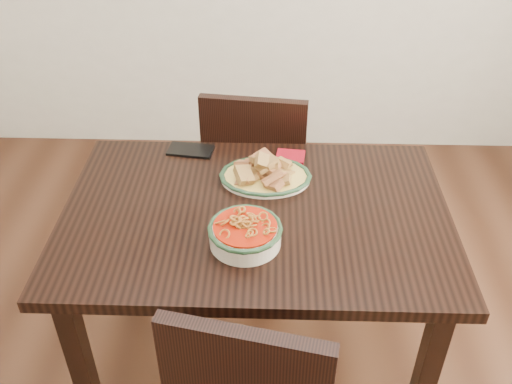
{
  "coord_description": "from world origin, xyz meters",
  "views": [
    {
      "loc": [
        0.03,
        -1.34,
        1.88
      ],
      "look_at": [
        -0.02,
        0.11,
        0.81
      ],
      "focal_mm": 40.0,
      "sensor_mm": 36.0,
      "label": 1
    }
  ],
  "objects_px": {
    "noodle_bowl": "(245,232)",
    "smartphone": "(191,150)",
    "fish_plate": "(265,169)",
    "chair_far": "(257,169)",
    "dining_table": "(256,233)"
  },
  "relations": [
    {
      "from": "fish_plate",
      "to": "chair_far",
      "type": "bearing_deg",
      "value": 95.54
    },
    {
      "from": "fish_plate",
      "to": "noodle_bowl",
      "type": "xyz_separation_m",
      "value": [
        -0.05,
        -0.33,
        -0.0
      ]
    },
    {
      "from": "fish_plate",
      "to": "smartphone",
      "type": "xyz_separation_m",
      "value": [
        -0.28,
        0.17,
        -0.04
      ]
    },
    {
      "from": "dining_table",
      "to": "smartphone",
      "type": "distance_m",
      "value": 0.44
    },
    {
      "from": "noodle_bowl",
      "to": "smartphone",
      "type": "xyz_separation_m",
      "value": [
        -0.23,
        0.5,
        -0.04
      ]
    },
    {
      "from": "chair_far",
      "to": "smartphone",
      "type": "height_order",
      "value": "chair_far"
    },
    {
      "from": "fish_plate",
      "to": "noodle_bowl",
      "type": "distance_m",
      "value": 0.34
    },
    {
      "from": "noodle_bowl",
      "to": "smartphone",
      "type": "distance_m",
      "value": 0.55
    },
    {
      "from": "noodle_bowl",
      "to": "smartphone",
      "type": "relative_size",
      "value": 1.35
    },
    {
      "from": "fish_plate",
      "to": "dining_table",
      "type": "bearing_deg",
      "value": -98.83
    },
    {
      "from": "dining_table",
      "to": "chair_far",
      "type": "relative_size",
      "value": 1.4
    },
    {
      "from": "noodle_bowl",
      "to": "smartphone",
      "type": "bearing_deg",
      "value": 114.22
    },
    {
      "from": "fish_plate",
      "to": "noodle_bowl",
      "type": "relative_size",
      "value": 1.38
    },
    {
      "from": "dining_table",
      "to": "fish_plate",
      "type": "relative_size",
      "value": 4.04
    },
    {
      "from": "fish_plate",
      "to": "noodle_bowl",
      "type": "height_order",
      "value": "fish_plate"
    }
  ]
}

